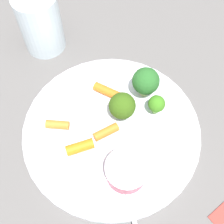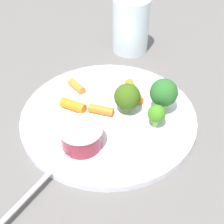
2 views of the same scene
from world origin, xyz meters
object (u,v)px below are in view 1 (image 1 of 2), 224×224
Objects in this scene: broccoli_floret_1 at (146,81)px; carrot_stick_0 at (58,125)px; carrot_stick_1 at (109,92)px; carrot_stick_3 at (80,147)px; sauce_cup at (126,171)px; drinking_glass at (40,23)px; plate at (112,131)px; broccoli_floret_0 at (122,106)px; carrot_stick_2 at (108,134)px; broccoli_floret_2 at (157,104)px.

broccoli_floret_1 is 0.16m from carrot_stick_0.
broccoli_floret_1 is 1.04× the size of carrot_stick_1.
carrot_stick_3 reaches higher than carrot_stick_0.
sauce_cup is 0.55× the size of drinking_glass.
plate is 0.24m from drinking_glass.
plate is 0.07m from carrot_stick_1.
broccoli_floret_0 is 1.25× the size of carrot_stick_2.
carrot_stick_0 is at bearing -20.35° from broccoli_floret_1.
carrot_stick_2 is at bearing 76.57° from drinking_glass.
carrot_stick_0 is at bearing -90.58° from carrot_stick_3.
broccoli_floret_0 is at bearing 178.14° from carrot_stick_3.
carrot_stick_3 is (0.11, 0.04, 0.00)m from carrot_stick_1.
drinking_glass is at bearing -122.11° from carrot_stick_0.
broccoli_floret_1 is at bearing 101.88° from drinking_glass.
carrot_stick_1 is at bearing -136.13° from carrot_stick_2.
carrot_stick_3 is (0.00, 0.06, 0.00)m from carrot_stick_0.
plate is at bearing -159.36° from carrot_stick_2.
plate is 5.04× the size of carrot_stick_1.
carrot_stick_3 is at bearing -15.54° from broccoli_floret_2.
broccoli_floret_1 is 1.59× the size of carrot_stick_0.
carrot_stick_1 and carrot_stick_2 have the same top height.
carrot_stick_3 is (0.09, -0.00, -0.02)m from broccoli_floret_0.
carrot_stick_2 is (0.04, 0.01, -0.02)m from broccoli_floret_0.
plate is at bearing 170.87° from carrot_stick_3.
carrot_stick_0 is 0.20m from drinking_glass.
broccoli_floret_0 is 0.91× the size of carrot_stick_1.
carrot_stick_2 is (0.06, 0.06, -0.00)m from carrot_stick_1.
broccoli_floret_1 reaches higher than carrot_stick_2.
sauce_cup is 1.10× the size of carrot_stick_1.
drinking_glass reaches higher than plate.
broccoli_floret_0 reaches higher than broccoli_floret_2.
plate is 0.10m from broccoli_floret_1.
sauce_cup is 1.69× the size of carrot_stick_0.
plate is 5.56× the size of broccoli_floret_0.
carrot_stick_0 and carrot_stick_2 have the same top height.
carrot_stick_1 is at bearing 171.70° from carrot_stick_0.
carrot_stick_2 reaches higher than plate.
carrot_stick_1 is 1.32× the size of carrot_stick_3.
broccoli_floret_1 is at bearing -171.88° from carrot_stick_2.
broccoli_floret_1 is (-0.13, -0.08, 0.02)m from sauce_cup.
broccoli_floret_0 is 0.09m from carrot_stick_3.
carrot_stick_1 is 1.38× the size of carrot_stick_2.
sauce_cup is 0.31m from drinking_glass.
carrot_stick_2 is (0.01, 0.00, 0.01)m from plate.
sauce_cup reaches higher than carrot_stick_2.
broccoli_floret_1 is 1.37× the size of carrot_stick_3.
carrot_stick_3 is (0.02, -0.08, -0.01)m from sauce_cup.
sauce_cup is at bearing 98.92° from carrot_stick_0.
carrot_stick_1 is 0.08m from carrot_stick_2.
carrot_stick_3 is at bearing 89.42° from carrot_stick_0.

